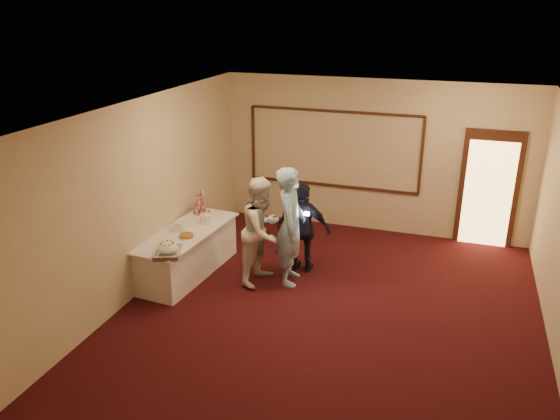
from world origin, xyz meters
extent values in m
plane|color=black|center=(0.00, 0.00, 0.00)|extent=(7.00, 7.00, 0.00)
cube|color=beige|center=(0.00, 3.50, 1.50)|extent=(6.00, 0.04, 3.00)
cube|color=beige|center=(0.00, -3.50, 1.50)|extent=(6.00, 0.04, 3.00)
cube|color=beige|center=(-3.00, 0.00, 1.50)|extent=(0.04, 7.00, 3.00)
cube|color=white|center=(0.00, 0.00, 3.00)|extent=(6.00, 7.00, 0.04)
cube|color=black|center=(-0.80, 3.47, 0.85)|extent=(3.40, 0.04, 0.05)
cube|color=black|center=(-0.80, 3.47, 2.35)|extent=(3.40, 0.04, 0.05)
cube|color=black|center=(-2.50, 3.47, 1.60)|extent=(0.05, 0.04, 1.50)
cube|color=black|center=(0.90, 3.47, 1.60)|extent=(0.05, 0.04, 1.50)
cube|color=black|center=(2.15, 3.46, 1.10)|extent=(1.05, 0.06, 2.20)
cube|color=#FFBF66|center=(2.15, 3.43, 1.00)|extent=(0.85, 0.02, 2.00)
cube|color=white|center=(-2.58, 0.57, 0.37)|extent=(0.92, 2.13, 0.74)
cube|color=white|center=(-2.58, 0.57, 0.76)|extent=(1.02, 2.25, 0.03)
cube|color=silver|center=(-2.40, -0.32, 0.79)|extent=(0.51, 0.58, 0.04)
ellipsoid|color=white|center=(-2.40, -0.32, 0.88)|extent=(0.31, 0.31, 0.14)
cube|color=silver|center=(-2.30, -0.18, 0.81)|extent=(0.26, 0.25, 0.01)
cylinder|color=#C2454D|center=(-2.71, 1.42, 0.98)|extent=(0.02, 0.02, 0.41)
cylinder|color=#C2454D|center=(-2.71, 1.42, 0.78)|extent=(0.31, 0.31, 0.01)
cylinder|color=#C2454D|center=(-2.71, 1.42, 0.94)|extent=(0.24, 0.24, 0.01)
cylinder|color=#C2454D|center=(-2.71, 1.42, 1.11)|extent=(0.17, 0.17, 0.01)
cylinder|color=white|center=(-2.67, 0.55, 0.85)|extent=(0.19, 0.19, 0.16)
cylinder|color=white|center=(-2.67, 0.55, 0.93)|extent=(0.20, 0.20, 0.01)
cylinder|color=white|center=(-2.40, 0.97, 0.85)|extent=(0.19, 0.19, 0.16)
cylinder|color=white|center=(-2.40, 0.97, 0.93)|extent=(0.20, 0.20, 0.01)
cylinder|color=white|center=(-2.44, 0.34, 0.78)|extent=(0.27, 0.27, 0.01)
cylinder|color=brown|center=(-2.44, 0.34, 0.80)|extent=(0.23, 0.23, 0.04)
imported|color=#8CBBD4|center=(-0.85, 0.86, 0.98)|extent=(0.59, 0.78, 1.95)
imported|color=silver|center=(-1.28, 0.74, 0.89)|extent=(0.83, 0.98, 1.78)
imported|color=black|center=(-0.77, 1.30, 0.77)|extent=(0.91, 0.38, 1.55)
cube|color=white|center=(-0.65, 1.09, 1.13)|extent=(0.07, 0.04, 0.05)
camera|label=1|loc=(1.56, -6.79, 4.31)|focal=35.00mm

